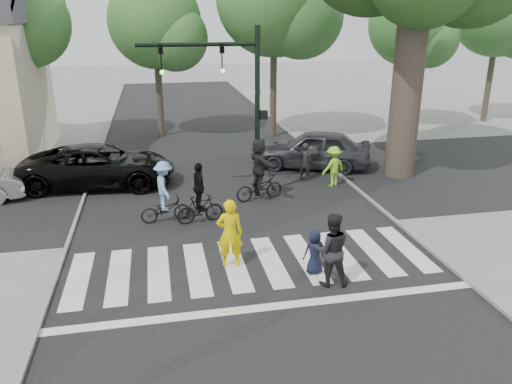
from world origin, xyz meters
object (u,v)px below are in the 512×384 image
car_grey (313,149)px  car_suv (99,166)px  traffic_signal (233,90)px  pedestrian_woman (230,233)px  pedestrian_child (315,252)px  pedestrian_adult (331,250)px  cyclist_left (165,196)px  cyclist_right (259,173)px  cyclist_mid (200,199)px

car_grey → car_suv: bearing=-64.8°
car_grey → traffic_signal: bearing=-31.6°
pedestrian_woman → pedestrian_child: pedestrian_woman is taller
pedestrian_child → pedestrian_adult: pedestrian_adult is taller
pedestrian_woman → cyclist_left: (-1.58, 3.41, -0.07)m
pedestrian_child → cyclist_left: (-3.64, 4.23, 0.28)m
cyclist_right → pedestrian_adult: bearing=-85.7°
pedestrian_woman → cyclist_mid: size_ratio=0.94×
traffic_signal → cyclist_right: size_ratio=2.66×
pedestrian_woman → cyclist_left: size_ratio=0.94×
pedestrian_adult → car_suv: bearing=-45.0°
traffic_signal → pedestrian_child: traffic_signal is taller
traffic_signal → car_suv: (-4.93, 2.36, -3.10)m
pedestrian_child → cyclist_left: cyclist_left is taller
traffic_signal → car_suv: 6.29m
pedestrian_adult → pedestrian_woman: bearing=-22.1°
traffic_signal → pedestrian_woman: 6.08m
traffic_signal → cyclist_left: (-2.54, -1.81, -3.03)m
pedestrian_adult → cyclist_left: cyclist_left is taller
cyclist_left → cyclist_mid: (1.08, -0.31, -0.05)m
pedestrian_woman → car_suv: bearing=-56.4°
cyclist_mid → car_grey: cyclist_mid is taller
pedestrian_woman → car_grey: pedestrian_woman is taller
pedestrian_child → cyclist_right: (-0.27, 5.60, 0.41)m
traffic_signal → car_grey: (3.95, 3.03, -3.07)m
pedestrian_child → cyclist_left: bearing=-52.9°
cyclist_mid → cyclist_right: size_ratio=0.88×
traffic_signal → cyclist_right: 3.04m
pedestrian_woman → pedestrian_child: (2.06, -0.81, -0.35)m
pedestrian_adult → cyclist_right: 6.25m
pedestrian_child → car_suv: size_ratio=0.21×
cyclist_left → car_suv: size_ratio=0.35×
pedestrian_child → cyclist_right: 5.62m
cyclist_right → car_grey: bearing=48.0°
cyclist_left → cyclist_right: 3.64m
cyclist_left → car_suv: bearing=119.8°
cyclist_mid → car_grey: (5.41, 5.15, 0.02)m
car_suv → car_grey: size_ratio=1.18×
pedestrian_woman → car_suv: pedestrian_woman is taller
cyclist_left → traffic_signal: bearing=35.5°
pedestrian_adult → car_grey: bearing=-94.9°
cyclist_left → pedestrian_child: bearing=-49.3°
pedestrian_woman → car_grey: size_ratio=0.38×
pedestrian_adult → cyclist_left: (-3.84, 4.86, -0.07)m
pedestrian_woman → cyclist_right: cyclist_right is taller
cyclist_left → car_grey: size_ratio=0.41×
pedestrian_child → car_suv: 10.34m
pedestrian_adult → car_suv: (-6.23, 9.03, -0.14)m
pedestrian_adult → cyclist_mid: size_ratio=0.95×
cyclist_left → car_suv: 4.81m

